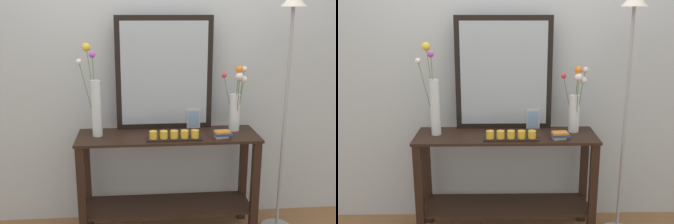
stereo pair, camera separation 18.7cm
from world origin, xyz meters
The scene contains 9 objects.
wall_back centered at (0.00, 0.32, 1.35)m, with size 6.40×0.08×2.70m, color #B2BCC1.
console_table centered at (0.00, 0.00, 0.49)m, with size 1.33×0.40×0.80m.
mirror_leaning centered at (-0.01, 0.17, 1.23)m, with size 0.73×0.03×0.86m.
tall_vase_left centered at (-0.52, 0.02, 1.07)m, with size 0.16×0.18×0.67m.
vase_right centered at (0.52, 0.06, 1.01)m, with size 0.22×0.24×0.50m.
candle_tray centered at (0.03, -0.12, 0.83)m, with size 0.39×0.09×0.07m.
picture_frame_small centered at (0.21, 0.15, 0.88)m, with size 0.10×0.01×0.15m.
book_stack centered at (0.38, -0.11, 0.83)m, with size 0.13×0.09×0.06m.
floor_lamp centered at (0.87, -0.03, 1.22)m, with size 0.24×0.24×1.81m.
Camera 2 is at (-0.05, -2.77, 1.70)m, focal length 42.16 mm.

